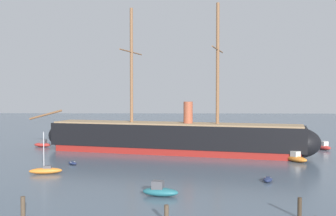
{
  "coord_description": "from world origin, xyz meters",
  "views": [
    {
      "loc": [
        2.44,
        -28.84,
        11.35
      ],
      "look_at": [
        0.96,
        34.24,
        9.04
      ],
      "focal_mm": 44.27,
      "sensor_mm": 36.0,
      "label": 1
    }
  ],
  "objects_px": {
    "dinghy_alongside_bow": "(73,163)",
    "motorboat_far_right": "(323,147)",
    "mooring_piling_left_pair": "(23,207)",
    "sailboat_mid_left": "(46,170)",
    "motorboat_far_left": "(43,144)",
    "motorboat_distant_centre": "(181,140)",
    "dinghy_mid_right": "(268,179)",
    "mooring_piling_midwater": "(300,208)",
    "tall_ship": "(173,137)",
    "mooring_piling_nearest": "(166,214)",
    "motorboat_near_centre": "(160,191)",
    "motorboat_alongside_stern": "(296,158)"
  },
  "relations": [
    {
      "from": "mooring_piling_left_pair",
      "to": "motorboat_far_right",
      "type": "bearing_deg",
      "value": 46.96
    },
    {
      "from": "motorboat_near_centre",
      "to": "mooring_piling_left_pair",
      "type": "relative_size",
      "value": 2.17
    },
    {
      "from": "motorboat_far_left",
      "to": "mooring_piling_midwater",
      "type": "bearing_deg",
      "value": -50.93
    },
    {
      "from": "dinghy_mid_right",
      "to": "mooring_piling_nearest",
      "type": "height_order",
      "value": "mooring_piling_nearest"
    },
    {
      "from": "mooring_piling_nearest",
      "to": "mooring_piling_midwater",
      "type": "relative_size",
      "value": 0.81
    },
    {
      "from": "motorboat_far_left",
      "to": "mooring_piling_nearest",
      "type": "relative_size",
      "value": 2.61
    },
    {
      "from": "sailboat_mid_left",
      "to": "dinghy_mid_right",
      "type": "height_order",
      "value": "sailboat_mid_left"
    },
    {
      "from": "tall_ship",
      "to": "motorboat_distant_centre",
      "type": "relative_size",
      "value": 11.35
    },
    {
      "from": "sailboat_mid_left",
      "to": "motorboat_distant_centre",
      "type": "height_order",
      "value": "sailboat_mid_left"
    },
    {
      "from": "motorboat_near_centre",
      "to": "motorboat_far_left",
      "type": "xyz_separation_m",
      "value": [
        -26.44,
        40.89,
        -0.04
      ]
    },
    {
      "from": "motorboat_alongside_stern",
      "to": "mooring_piling_left_pair",
      "type": "distance_m",
      "value": 45.99
    },
    {
      "from": "dinghy_mid_right",
      "to": "motorboat_distant_centre",
      "type": "height_order",
      "value": "motorboat_distant_centre"
    },
    {
      "from": "motorboat_near_centre",
      "to": "sailboat_mid_left",
      "type": "height_order",
      "value": "sailboat_mid_left"
    },
    {
      "from": "sailboat_mid_left",
      "to": "dinghy_mid_right",
      "type": "xyz_separation_m",
      "value": [
        30.05,
        -4.45,
        -0.19
      ]
    },
    {
      "from": "mooring_piling_midwater",
      "to": "motorboat_alongside_stern",
      "type": "bearing_deg",
      "value": 74.55
    },
    {
      "from": "sailboat_mid_left",
      "to": "mooring_piling_nearest",
      "type": "xyz_separation_m",
      "value": [
        17.53,
        -21.3,
        0.27
      ]
    },
    {
      "from": "mooring_piling_nearest",
      "to": "motorboat_far_right",
      "type": "bearing_deg",
      "value": 57.43
    },
    {
      "from": "dinghy_alongside_bow",
      "to": "mooring_piling_midwater",
      "type": "distance_m",
      "value": 38.82
    },
    {
      "from": "dinghy_mid_right",
      "to": "dinghy_alongside_bow",
      "type": "xyz_separation_m",
      "value": [
        -28.15,
        11.83,
        -0.05
      ]
    },
    {
      "from": "tall_ship",
      "to": "dinghy_mid_right",
      "type": "distance_m",
      "value": 27.88
    },
    {
      "from": "sailboat_mid_left",
      "to": "motorboat_alongside_stern",
      "type": "distance_m",
      "value": 39.65
    },
    {
      "from": "dinghy_alongside_bow",
      "to": "motorboat_far_left",
      "type": "bearing_deg",
      "value": 118.9
    },
    {
      "from": "motorboat_far_right",
      "to": "mooring_piling_left_pair",
      "type": "relative_size",
      "value": 2.23
    },
    {
      "from": "dinghy_mid_right",
      "to": "sailboat_mid_left",
      "type": "bearing_deg",
      "value": 171.58
    },
    {
      "from": "motorboat_far_left",
      "to": "mooring_piling_midwater",
      "type": "distance_m",
      "value": 62.58
    },
    {
      "from": "motorboat_far_left",
      "to": "mooring_piling_nearest",
      "type": "distance_m",
      "value": 57.05
    },
    {
      "from": "motorboat_alongside_stern",
      "to": "mooring_piling_midwater",
      "type": "xyz_separation_m",
      "value": [
        -8.53,
        -30.86,
        0.33
      ]
    },
    {
      "from": "motorboat_near_centre",
      "to": "motorboat_far_left",
      "type": "relative_size",
      "value": 1.07
    },
    {
      "from": "motorboat_far_left",
      "to": "dinghy_alongside_bow",
      "type": "bearing_deg",
      "value": -61.1
    },
    {
      "from": "sailboat_mid_left",
      "to": "motorboat_distant_centre",
      "type": "relative_size",
      "value": 1.19
    },
    {
      "from": "motorboat_far_left",
      "to": "motorboat_distant_centre",
      "type": "bearing_deg",
      "value": 15.26
    },
    {
      "from": "mooring_piling_left_pair",
      "to": "motorboat_alongside_stern",
      "type": "bearing_deg",
      "value": 43.04
    },
    {
      "from": "motorboat_near_centre",
      "to": "mooring_piling_midwater",
      "type": "distance_m",
      "value": 15.11
    },
    {
      "from": "dinghy_alongside_bow",
      "to": "motorboat_alongside_stern",
      "type": "xyz_separation_m",
      "value": [
        36.19,
        3.63,
        0.35
      ]
    },
    {
      "from": "dinghy_mid_right",
      "to": "mooring_piling_midwater",
      "type": "bearing_deg",
      "value": -91.82
    },
    {
      "from": "sailboat_mid_left",
      "to": "motorboat_distant_centre",
      "type": "xyz_separation_m",
      "value": [
        19.29,
        36.7,
        0.2
      ]
    },
    {
      "from": "dinghy_alongside_bow",
      "to": "mooring_piling_left_pair",
      "type": "height_order",
      "value": "mooring_piling_left_pair"
    },
    {
      "from": "tall_ship",
      "to": "dinghy_alongside_bow",
      "type": "height_order",
      "value": "tall_ship"
    },
    {
      "from": "mooring_piling_nearest",
      "to": "mooring_piling_midwater",
      "type": "height_order",
      "value": "mooring_piling_midwater"
    },
    {
      "from": "motorboat_alongside_stern",
      "to": "mooring_piling_midwater",
      "type": "relative_size",
      "value": 2.35
    },
    {
      "from": "sailboat_mid_left",
      "to": "mooring_piling_left_pair",
      "type": "relative_size",
      "value": 3.0
    },
    {
      "from": "motorboat_distant_centre",
      "to": "tall_ship",
      "type": "bearing_deg",
      "value": -95.66
    },
    {
      "from": "tall_ship",
      "to": "sailboat_mid_left",
      "type": "distance_m",
      "value": 27.1
    },
    {
      "from": "sailboat_mid_left",
      "to": "motorboat_alongside_stern",
      "type": "relative_size",
      "value": 1.33
    },
    {
      "from": "motorboat_far_left",
      "to": "mooring_piling_midwater",
      "type": "xyz_separation_m",
      "value": [
        39.45,
        -48.58,
        0.39
      ]
    },
    {
      "from": "motorboat_far_left",
      "to": "mooring_piling_midwater",
      "type": "height_order",
      "value": "mooring_piling_midwater"
    },
    {
      "from": "motorboat_near_centre",
      "to": "motorboat_alongside_stern",
      "type": "height_order",
      "value": "motorboat_alongside_stern"
    },
    {
      "from": "dinghy_alongside_bow",
      "to": "motorboat_far_right",
      "type": "xyz_separation_m",
      "value": [
        45.75,
        18.48,
        0.34
      ]
    },
    {
      "from": "sailboat_mid_left",
      "to": "dinghy_mid_right",
      "type": "relative_size",
      "value": 2.13
    },
    {
      "from": "mooring_piling_left_pair",
      "to": "sailboat_mid_left",
      "type": "bearing_deg",
      "value": 102.39
    }
  ]
}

